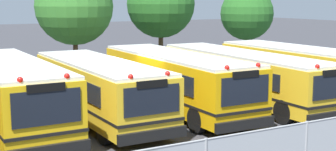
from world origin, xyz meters
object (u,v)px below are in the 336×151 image
at_px(school_bus_1, 11,92).
at_px(school_bus_3, 175,80).
at_px(school_bus_5, 297,69).
at_px(tree_2, 74,6).
at_px(tree_4, 248,12).
at_px(school_bus_2, 99,88).
at_px(school_bus_4, 243,75).
at_px(tree_3, 160,2).

distance_m(school_bus_1, school_bus_3, 7.00).
height_order(school_bus_5, tree_2, tree_2).
xyz_separation_m(school_bus_3, tree_4, (13.85, 12.30, 2.46)).
xyz_separation_m(school_bus_2, tree_2, (2.35, 9.77, 3.17)).
height_order(school_bus_1, school_bus_2, school_bus_1).
height_order(school_bus_2, school_bus_3, school_bus_3).
xyz_separation_m(school_bus_4, tree_4, (10.17, 12.39, 2.53)).
bearing_deg(school_bus_2, tree_2, -103.64).
bearing_deg(school_bus_2, school_bus_3, 179.52).
height_order(tree_2, tree_4, tree_2).
xyz_separation_m(school_bus_3, tree_3, (5.39, 11.20, 3.28)).
bearing_deg(tree_4, tree_2, -170.58).
bearing_deg(tree_4, school_bus_4, -129.39).
bearing_deg(school_bus_4, school_bus_1, -0.76).
bearing_deg(school_bus_5, school_bus_1, -1.84).
height_order(school_bus_3, tree_4, tree_4).
distance_m(tree_2, tree_3, 6.78).
distance_m(school_bus_3, tree_4, 18.69).
distance_m(school_bus_4, school_bus_5, 3.39).
height_order(school_bus_1, tree_2, tree_2).
relative_size(school_bus_4, tree_2, 1.67).
relative_size(school_bus_5, tree_4, 1.63).
distance_m(school_bus_2, tree_4, 21.48).
height_order(school_bus_2, school_bus_4, school_bus_2).
relative_size(school_bus_2, tree_2, 1.40).
xyz_separation_m(school_bus_2, tree_4, (17.45, 12.28, 2.51)).
bearing_deg(tree_4, school_bus_1, -150.07).
bearing_deg(tree_4, tree_3, -172.57).
distance_m(school_bus_3, school_bus_4, 3.68).
distance_m(school_bus_2, school_bus_3, 3.59).
xyz_separation_m(school_bus_3, tree_2, (-1.24, 9.80, 3.12)).
relative_size(school_bus_4, tree_3, 1.65).
xyz_separation_m(school_bus_3, school_bus_5, (7.07, -0.16, -0.02)).
distance_m(school_bus_3, school_bus_5, 7.07).
height_order(tree_3, tree_4, tree_3).
bearing_deg(school_bus_4, school_bus_2, 0.42).
bearing_deg(school_bus_4, school_bus_5, -179.86).
height_order(school_bus_1, tree_3, tree_3).
xyz_separation_m(school_bus_1, school_bus_5, (14.06, -0.46, -0.06)).
xyz_separation_m(school_bus_2, school_bus_4, (7.27, -0.12, -0.02)).
distance_m(school_bus_1, school_bus_4, 10.68).
bearing_deg(school_bus_4, tree_3, -97.31).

